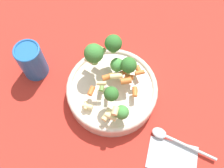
% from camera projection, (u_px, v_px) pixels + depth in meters
% --- Properties ---
extents(ground_plane, '(3.00, 3.00, 0.00)m').
position_uv_depth(ground_plane, '(112.00, 94.00, 0.69)').
color(ground_plane, '#B72D23').
extents(bowl, '(0.23, 0.23, 0.05)m').
position_uv_depth(bowl, '(112.00, 90.00, 0.67)').
color(bowl, beige).
rests_on(bowl, ground_plane).
extents(pasta_salad, '(0.15, 0.20, 0.09)m').
position_uv_depth(pasta_salad, '(112.00, 68.00, 0.62)').
color(pasta_salad, '#8CB766').
rests_on(pasta_salad, bowl).
extents(cup, '(0.07, 0.07, 0.10)m').
position_uv_depth(cup, '(32.00, 61.00, 0.68)').
color(cup, '#2366B2').
rests_on(cup, ground_plane).
extents(napkin, '(0.13, 0.10, 0.01)m').
position_uv_depth(napkin, '(172.00, 157.00, 0.62)').
color(napkin, '#B2BCC6').
rests_on(napkin, ground_plane).
extents(spoon, '(0.15, 0.08, 0.01)m').
position_uv_depth(spoon, '(172.00, 139.00, 0.63)').
color(spoon, silver).
rests_on(spoon, napkin).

